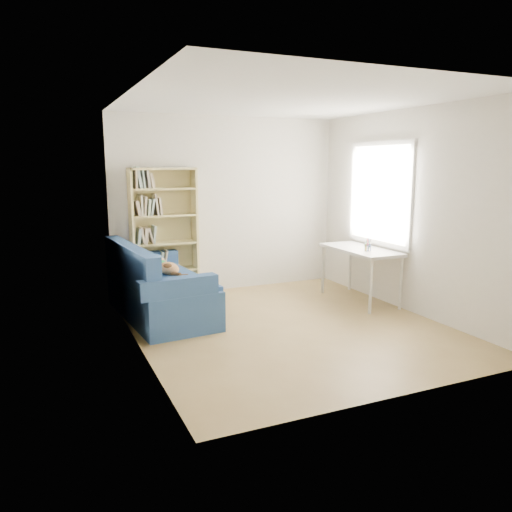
{
  "coord_description": "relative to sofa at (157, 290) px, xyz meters",
  "views": [
    {
      "loc": [
        -2.64,
        -5.06,
        1.9
      ],
      "look_at": [
        -0.34,
        0.16,
        0.85
      ],
      "focal_mm": 35.0,
      "sensor_mm": 36.0,
      "label": 1
    }
  ],
  "objects": [
    {
      "name": "room_shell",
      "position": [
        1.42,
        -0.98,
        1.29
      ],
      "size": [
        3.54,
        4.04,
        2.62
      ],
      "color": "silver",
      "rests_on": "ground"
    },
    {
      "name": "pen_cup",
      "position": [
        2.73,
        -0.62,
        0.47
      ],
      "size": [
        0.09,
        0.09,
        0.18
      ],
      "color": "white",
      "rests_on": "desk"
    },
    {
      "name": "bookshelf",
      "position": [
        0.31,
        0.83,
        0.51
      ],
      "size": [
        0.93,
        0.29,
        1.85
      ],
      "color": "#D3BE72",
      "rests_on": "ground"
    },
    {
      "name": "sofa",
      "position": [
        0.0,
        0.0,
        0.0
      ],
      "size": [
        1.07,
        1.97,
        0.94
      ],
      "rotation": [
        0.0,
        0.0,
        0.09
      ],
      "color": "navy",
      "rests_on": "ground"
    },
    {
      "name": "desk",
      "position": [
        2.77,
        -0.41,
        0.33
      ],
      "size": [
        0.58,
        1.27,
        0.75
      ],
      "color": "silver",
      "rests_on": "ground"
    },
    {
      "name": "ground",
      "position": [
        1.33,
        -1.01,
        -0.35
      ],
      "size": [
        4.0,
        4.0,
        0.0
      ],
      "primitive_type": "plane",
      "color": "olive",
      "rests_on": "ground"
    }
  ]
}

